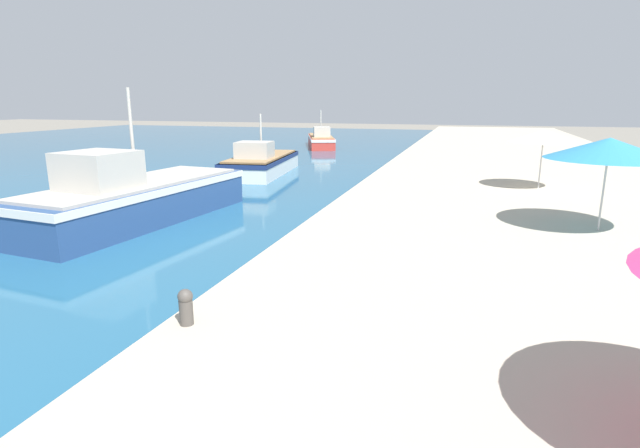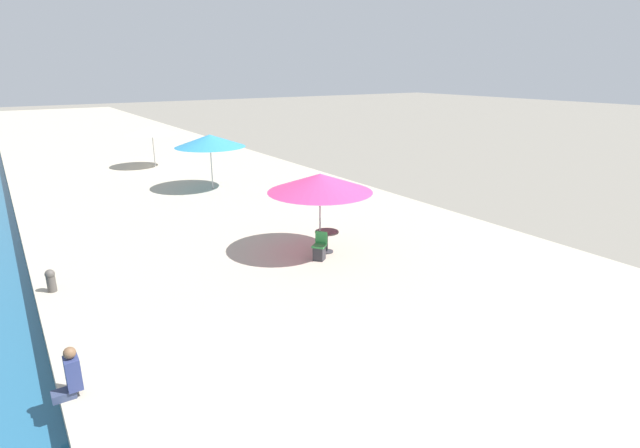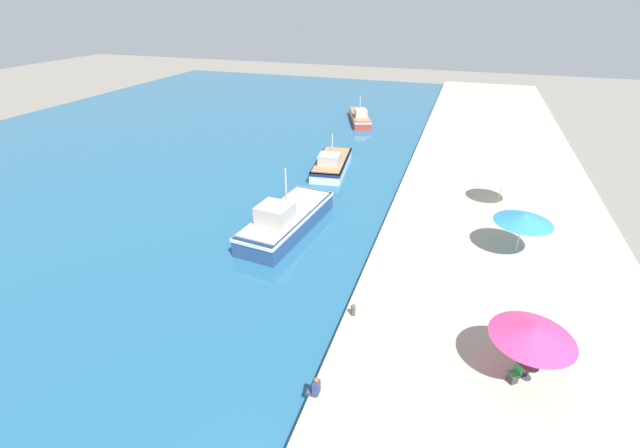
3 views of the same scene
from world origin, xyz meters
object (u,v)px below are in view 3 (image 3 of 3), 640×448
at_px(cafe_umbrella_striped, 504,176).
at_px(cafe_umbrella_white, 524,218).
at_px(cafe_table, 528,368).
at_px(fishing_boat_near, 286,219).
at_px(fishing_boat_far, 360,117).
at_px(cafe_chair_left, 513,376).
at_px(cafe_umbrella_pink, 533,332).
at_px(person_at_quay, 315,388).
at_px(fishing_boat_mid, 332,163).
at_px(mooring_bollard, 353,310).

bearing_deg(cafe_umbrella_striped, cafe_umbrella_white, -83.54).
bearing_deg(cafe_table, fishing_boat_near, 147.56).
relative_size(fishing_boat_far, cafe_umbrella_striped, 3.01).
distance_m(fishing_boat_near, cafe_chair_left, 17.85).
xyz_separation_m(cafe_umbrella_white, cafe_chair_left, (-0.82, -11.39, -2.14)).
distance_m(cafe_umbrella_pink, cafe_chair_left, 2.19).
xyz_separation_m(fishing_boat_far, person_at_quay, (9.22, -44.91, 0.30)).
relative_size(fishing_boat_mid, cafe_umbrella_white, 2.35).
relative_size(fishing_boat_near, cafe_umbrella_pink, 2.85).
bearing_deg(cafe_table, mooring_bollard, 168.88).
bearing_deg(cafe_umbrella_striped, mooring_bollard, -114.10).
bearing_deg(fishing_boat_mid, cafe_chair_left, -63.61).
bearing_deg(cafe_chair_left, cafe_umbrella_pink, -71.58).
bearing_deg(cafe_umbrella_pink, cafe_umbrella_white, 87.67).
height_order(fishing_boat_near, fishing_boat_mid, fishing_boat_near).
height_order(cafe_umbrella_pink, cafe_umbrella_striped, cafe_umbrella_pink).
bearing_deg(cafe_table, cafe_umbrella_pink, 147.75).
distance_m(person_at_quay, mooring_bollard, 5.41).
distance_m(fishing_boat_near, cafe_umbrella_striped, 17.20).
distance_m(fishing_boat_mid, person_at_quay, 27.30).
xyz_separation_m(cafe_table, person_at_quay, (-8.36, -3.80, -0.08)).
distance_m(fishing_boat_far, mooring_bollard, 40.61).
xyz_separation_m(cafe_umbrella_white, cafe_umbrella_striped, (-0.85, 7.54, -0.16)).
bearing_deg(fishing_boat_near, cafe_chair_left, -28.49).
distance_m(fishing_boat_far, cafe_chair_left, 44.89).
xyz_separation_m(fishing_boat_near, cafe_table, (15.26, -9.70, 0.13)).
distance_m(fishing_boat_far, cafe_umbrella_striped, 28.36).
xyz_separation_m(cafe_umbrella_pink, person_at_quay, (-8.17, -3.92, -1.96)).
bearing_deg(cafe_umbrella_pink, mooring_bollard, 169.46).
height_order(cafe_umbrella_striped, cafe_chair_left, cafe_umbrella_striped).
xyz_separation_m(cafe_chair_left, mooring_bollard, (-7.58, 2.04, 0.02)).
relative_size(fishing_boat_far, cafe_table, 11.14).
bearing_deg(fishing_boat_near, cafe_umbrella_pink, -26.31).
relative_size(fishing_boat_far, mooring_bollard, 13.63).
distance_m(cafe_chair_left, mooring_bollard, 7.85).
distance_m(fishing_boat_near, fishing_boat_mid, 12.79).
height_order(cafe_umbrella_pink, mooring_bollard, cafe_umbrella_pink).
xyz_separation_m(cafe_umbrella_pink, cafe_umbrella_white, (0.44, 10.83, 0.06)).
bearing_deg(mooring_bollard, cafe_umbrella_striped, 65.90).
bearing_deg(fishing_boat_far, cafe_chair_left, -87.87).
distance_m(fishing_boat_mid, cafe_table, 27.46).
relative_size(cafe_umbrella_white, cafe_table, 4.43).
height_order(fishing_boat_near, mooring_bollard, fishing_boat_near).
bearing_deg(cafe_umbrella_pink, fishing_boat_far, 112.98).
bearing_deg(cafe_umbrella_white, cafe_umbrella_pink, -92.33).
xyz_separation_m(fishing_boat_mid, cafe_umbrella_pink, (15.58, -22.36, 2.23)).
distance_m(cafe_umbrella_striped, mooring_bollard, 18.60).
height_order(fishing_boat_mid, fishing_boat_far, fishing_boat_mid).
xyz_separation_m(fishing_boat_far, mooring_bollard, (9.42, -39.50, 0.20)).
bearing_deg(fishing_boat_mid, person_at_quay, -81.41).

